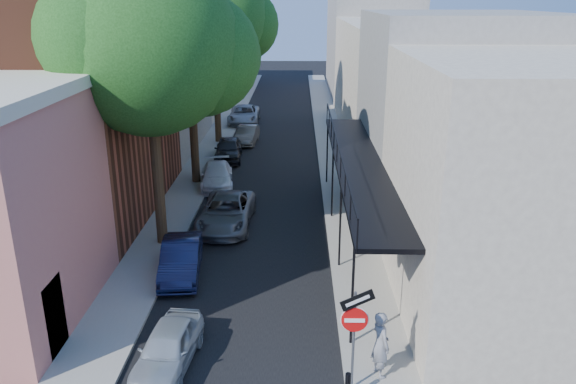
{
  "coord_description": "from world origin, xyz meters",
  "views": [
    {
      "loc": [
        1.74,
        -11.01,
        9.63
      ],
      "look_at": [
        1.38,
        8.59,
        2.8
      ],
      "focal_mm": 35.0,
      "sensor_mm": 36.0,
      "label": 1
    }
  ],
  "objects_px": {
    "oak_far": "(221,19)",
    "parked_car_f": "(247,135)",
    "parked_car_d": "(217,176)",
    "parked_car_e": "(228,149)",
    "parked_car_c": "(226,212)",
    "parked_car_g": "(244,115)",
    "parked_car_a": "(168,348)",
    "parked_car_b": "(181,259)",
    "oak_mid": "(197,50)",
    "sign_post": "(355,324)",
    "pedestrian": "(380,344)",
    "oak_near": "(161,47)"
  },
  "relations": [
    {
      "from": "oak_near",
      "to": "parked_car_e",
      "type": "distance_m",
      "value": 14.38
    },
    {
      "from": "sign_post",
      "to": "parked_car_e",
      "type": "distance_m",
      "value": 22.5
    },
    {
      "from": "oak_mid",
      "to": "parked_car_f",
      "type": "height_order",
      "value": "oak_mid"
    },
    {
      "from": "oak_near",
      "to": "oak_far",
      "type": "height_order",
      "value": "oak_far"
    },
    {
      "from": "oak_mid",
      "to": "parked_car_f",
      "type": "xyz_separation_m",
      "value": [
        1.64,
        8.68,
        -6.46
      ]
    },
    {
      "from": "sign_post",
      "to": "pedestrian",
      "type": "relative_size",
      "value": 1.6
    },
    {
      "from": "oak_far",
      "to": "parked_car_f",
      "type": "xyz_separation_m",
      "value": [
        1.57,
        -0.36,
        -7.66
      ]
    },
    {
      "from": "sign_post",
      "to": "parked_car_c",
      "type": "relative_size",
      "value": 0.62
    },
    {
      "from": "sign_post",
      "to": "parked_car_b",
      "type": "height_order",
      "value": "sign_post"
    },
    {
      "from": "parked_car_a",
      "to": "parked_car_e",
      "type": "height_order",
      "value": "parked_car_e"
    },
    {
      "from": "sign_post",
      "to": "parked_car_d",
      "type": "relative_size",
      "value": 0.73
    },
    {
      "from": "oak_far",
      "to": "parked_car_g",
      "type": "height_order",
      "value": "oak_far"
    },
    {
      "from": "parked_car_a",
      "to": "parked_car_d",
      "type": "bearing_deg",
      "value": 98.66
    },
    {
      "from": "sign_post",
      "to": "parked_car_c",
      "type": "bearing_deg",
      "value": 112.49
    },
    {
      "from": "parked_car_a",
      "to": "parked_car_c",
      "type": "bearing_deg",
      "value": 93.45
    },
    {
      "from": "parked_car_d",
      "to": "parked_car_f",
      "type": "xyz_separation_m",
      "value": [
        0.82,
        9.38,
        0.01
      ]
    },
    {
      "from": "parked_car_f",
      "to": "parked_car_d",
      "type": "bearing_deg",
      "value": -90.6
    },
    {
      "from": "parked_car_a",
      "to": "parked_car_b",
      "type": "height_order",
      "value": "parked_car_b"
    },
    {
      "from": "oak_near",
      "to": "parked_car_e",
      "type": "bearing_deg",
      "value": 86.47
    },
    {
      "from": "oak_mid",
      "to": "parked_car_d",
      "type": "height_order",
      "value": "oak_mid"
    },
    {
      "from": "parked_car_b",
      "to": "parked_car_g",
      "type": "distance_m",
      "value": 26.0
    },
    {
      "from": "parked_car_d",
      "to": "parked_car_e",
      "type": "distance_m",
      "value": 5.16
    },
    {
      "from": "parked_car_c",
      "to": "parked_car_d",
      "type": "distance_m",
      "value": 5.68
    },
    {
      "from": "parked_car_f",
      "to": "parked_car_c",
      "type": "bearing_deg",
      "value": -84.14
    },
    {
      "from": "oak_near",
      "to": "parked_car_f",
      "type": "xyz_separation_m",
      "value": [
        1.59,
        16.65,
        -7.28
      ]
    },
    {
      "from": "parked_car_d",
      "to": "parked_car_g",
      "type": "distance_m",
      "value": 15.82
    },
    {
      "from": "sign_post",
      "to": "oak_mid",
      "type": "relative_size",
      "value": 0.29
    },
    {
      "from": "parked_car_a",
      "to": "parked_car_e",
      "type": "distance_m",
      "value": 20.71
    },
    {
      "from": "sign_post",
      "to": "oak_far",
      "type": "distance_m",
      "value": 27.8
    },
    {
      "from": "oak_far",
      "to": "parked_car_a",
      "type": "relative_size",
      "value": 3.52
    },
    {
      "from": "sign_post",
      "to": "oak_far",
      "type": "xyz_separation_m",
      "value": [
        -6.51,
        26.3,
        6.22
      ]
    },
    {
      "from": "oak_mid",
      "to": "parked_car_d",
      "type": "relative_size",
      "value": 2.5
    },
    {
      "from": "parked_car_c",
      "to": "parked_car_f",
      "type": "height_order",
      "value": "parked_car_c"
    },
    {
      "from": "parked_car_c",
      "to": "parked_car_g",
      "type": "relative_size",
      "value": 0.95
    },
    {
      "from": "parked_car_g",
      "to": "oak_far",
      "type": "bearing_deg",
      "value": -97.82
    },
    {
      "from": "oak_far",
      "to": "parked_car_g",
      "type": "relative_size",
      "value": 2.35
    },
    {
      "from": "parked_car_e",
      "to": "parked_car_f",
      "type": "distance_m",
      "value": 4.3
    },
    {
      "from": "parked_car_d",
      "to": "parked_car_e",
      "type": "xyz_separation_m",
      "value": [
        0.0,
        5.15,
        0.09
      ]
    },
    {
      "from": "parked_car_a",
      "to": "parked_car_b",
      "type": "relative_size",
      "value": 0.88
    },
    {
      "from": "parked_car_e",
      "to": "parked_car_g",
      "type": "relative_size",
      "value": 0.79
    },
    {
      "from": "parked_car_d",
      "to": "parked_car_f",
      "type": "bearing_deg",
      "value": 77.65
    },
    {
      "from": "oak_far",
      "to": "parked_car_b",
      "type": "height_order",
      "value": "oak_far"
    },
    {
      "from": "sign_post",
      "to": "oak_far",
      "type": "bearing_deg",
      "value": 103.91
    },
    {
      "from": "oak_far",
      "to": "pedestrian",
      "type": "distance_m",
      "value": 27.67
    },
    {
      "from": "oak_far",
      "to": "parked_car_c",
      "type": "distance_m",
      "value": 17.18
    },
    {
      "from": "parked_car_f",
      "to": "parked_car_g",
      "type": "xyz_separation_m",
      "value": [
        -0.82,
        6.45,
        0.11
      ]
    },
    {
      "from": "parked_car_e",
      "to": "parked_car_f",
      "type": "height_order",
      "value": "parked_car_e"
    },
    {
      "from": "oak_near",
      "to": "parked_car_a",
      "type": "relative_size",
      "value": 3.38
    },
    {
      "from": "parked_car_a",
      "to": "parked_car_f",
      "type": "distance_m",
      "value": 24.92
    },
    {
      "from": "parked_car_a",
      "to": "parked_car_e",
      "type": "relative_size",
      "value": 0.84
    }
  ]
}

